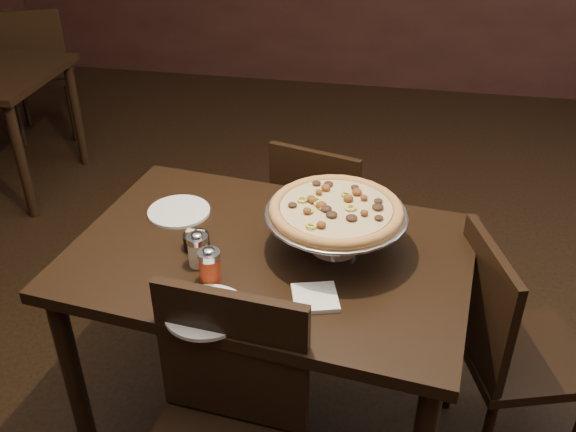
# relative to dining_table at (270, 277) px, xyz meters

# --- Properties ---
(room) EXTENTS (6.04, 7.04, 2.84)m
(room) POSITION_rel_dining_table_xyz_m (0.12, 0.09, 0.73)
(room) COLOR black
(room) RESTS_ON ground
(dining_table) EXTENTS (1.33, 0.97, 0.77)m
(dining_table) POSITION_rel_dining_table_xyz_m (0.00, 0.00, 0.00)
(dining_table) COLOR black
(dining_table) RESTS_ON ground
(pizza_stand) EXTENTS (0.44, 0.44, 0.18)m
(pizza_stand) POSITION_rel_dining_table_xyz_m (0.20, 0.04, 0.25)
(pizza_stand) COLOR silver
(pizza_stand) RESTS_ON dining_table
(parmesan_shaker) EXTENTS (0.07, 0.07, 0.12)m
(parmesan_shaker) POSITION_rel_dining_table_xyz_m (-0.20, -0.11, 0.16)
(parmesan_shaker) COLOR beige
(parmesan_shaker) RESTS_ON dining_table
(pepper_flake_shaker) EXTENTS (0.07, 0.07, 0.12)m
(pepper_flake_shaker) POSITION_rel_dining_table_xyz_m (-0.14, -0.18, 0.16)
(pepper_flake_shaker) COLOR maroon
(pepper_flake_shaker) RESTS_ON dining_table
(packet_caddy) EXTENTS (0.08, 0.08, 0.06)m
(packet_caddy) POSITION_rel_dining_table_xyz_m (-0.23, -0.02, 0.13)
(packet_caddy) COLOR black
(packet_caddy) RESTS_ON dining_table
(napkin_stack) EXTENTS (0.16, 0.16, 0.01)m
(napkin_stack) POSITION_rel_dining_table_xyz_m (0.18, -0.21, 0.11)
(napkin_stack) COLOR white
(napkin_stack) RESTS_ON dining_table
(plate_left) EXTENTS (0.21, 0.21, 0.01)m
(plate_left) POSITION_rel_dining_table_xyz_m (-0.35, 0.17, 0.11)
(plate_left) COLOR white
(plate_left) RESTS_ON dining_table
(plate_near) EXTENTS (0.23, 0.23, 0.01)m
(plate_near) POSITION_rel_dining_table_xyz_m (-0.11, -0.32, 0.11)
(plate_near) COLOR white
(plate_near) RESTS_ON dining_table
(serving_spatula) EXTENTS (0.17, 0.17, 0.03)m
(serving_spatula) POSITION_rel_dining_table_xyz_m (0.26, -0.01, 0.25)
(serving_spatula) COLOR silver
(serving_spatula) RESTS_ON pizza_stand
(chair_far) EXTENTS (0.47, 0.47, 0.83)m
(chair_far) POSITION_rel_dining_table_xyz_m (0.08, 0.72, -0.22)
(chair_far) COLOR black
(chair_far) RESTS_ON ground
(chair_side) EXTENTS (0.50, 0.50, 0.85)m
(chair_side) POSITION_rel_dining_table_xyz_m (0.78, 0.06, -0.21)
(chair_side) COLOR black
(chair_side) RESTS_ON ground
(bg_chair_far) EXTENTS (0.56, 0.56, 0.91)m
(bg_chair_far) POSITION_rel_dining_table_xyz_m (-2.04, 2.15, -0.17)
(bg_chair_far) COLOR black
(bg_chair_far) RESTS_ON ground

